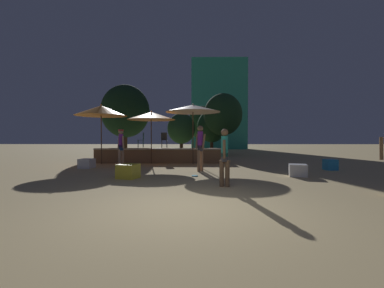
# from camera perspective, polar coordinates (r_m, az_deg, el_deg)

# --- Properties ---
(ground_plane) EXTENTS (120.00, 120.00, 0.00)m
(ground_plane) POSITION_cam_1_polar(r_m,az_deg,el_deg) (5.12, -0.85, -14.09)
(ground_plane) COLOR tan
(wooden_deck) EXTENTS (7.38, 2.71, 0.83)m
(wooden_deck) POSITION_cam_1_polar(r_m,az_deg,el_deg) (15.54, -6.39, -2.45)
(wooden_deck) COLOR olive
(wooden_deck) RESTS_ON ground
(patio_umbrella_0) EXTENTS (2.93, 2.93, 3.25)m
(patio_umbrella_0) POSITION_cam_1_polar(r_m,az_deg,el_deg) (13.86, 0.20, 7.89)
(patio_umbrella_0) COLOR brown
(patio_umbrella_0) RESTS_ON ground
(patio_umbrella_1) EXTENTS (2.62, 2.62, 2.89)m
(patio_umbrella_1) POSITION_cam_1_polar(r_m,az_deg,el_deg) (14.21, -9.05, 6.18)
(patio_umbrella_1) COLOR brown
(patio_umbrella_1) RESTS_ON ground
(patio_umbrella_2) EXTENTS (2.72, 2.72, 3.21)m
(patio_umbrella_2) POSITION_cam_1_polar(r_m,az_deg,el_deg) (14.65, -19.54, 6.99)
(patio_umbrella_2) COLOR brown
(patio_umbrella_2) RESTS_ON ground
(cube_seat_0) EXTENTS (0.65, 0.65, 0.43)m
(cube_seat_0) POSITION_cam_1_polar(r_m,az_deg,el_deg) (12.77, -22.35, -4.03)
(cube_seat_0) COLOR white
(cube_seat_0) RESTS_ON ground
(cube_seat_1) EXTENTS (0.77, 0.77, 0.49)m
(cube_seat_1) POSITION_cam_1_polar(r_m,az_deg,el_deg) (9.06, -14.00, -5.89)
(cube_seat_1) COLOR yellow
(cube_seat_1) RESTS_ON ground
(cube_seat_2) EXTENTS (0.50, 0.50, 0.47)m
(cube_seat_2) POSITION_cam_1_polar(r_m,az_deg,el_deg) (12.63, 28.38, -4.05)
(cube_seat_2) COLOR #2D9EDB
(cube_seat_2) RESTS_ON ground
(cube_seat_3) EXTENTS (0.74, 0.74, 0.43)m
(cube_seat_3) POSITION_cam_1_polar(r_m,az_deg,el_deg) (10.05, 22.47, -5.41)
(cube_seat_3) COLOR white
(cube_seat_3) RESTS_ON ground
(person_0) EXTENTS (0.43, 0.37, 1.81)m
(person_0) POSITION_cam_1_polar(r_m,az_deg,el_deg) (12.80, -15.50, -0.29)
(person_0) COLOR tan
(person_0) RESTS_ON ground
(person_1) EXTENTS (0.29, 0.44, 1.63)m
(person_1) POSITION_cam_1_polar(r_m,az_deg,el_deg) (7.27, 7.25, -2.66)
(person_1) COLOR brown
(person_1) RESTS_ON ground
(person_3) EXTENTS (0.45, 0.42, 1.90)m
(person_3) POSITION_cam_1_polar(r_m,az_deg,el_deg) (10.62, 1.85, -0.37)
(person_3) COLOR #997051
(person_3) RESTS_ON ground
(bistro_chair_0) EXTENTS (0.40, 0.40, 0.90)m
(bistro_chair_0) POSITION_cam_1_polar(r_m,az_deg,el_deg) (15.68, -11.02, 1.21)
(bistro_chair_0) COLOR #1E4C47
(bistro_chair_0) RESTS_ON wooden_deck
(bistro_chair_1) EXTENTS (0.42, 0.42, 0.90)m
(bistro_chair_1) POSITION_cam_1_polar(r_m,az_deg,el_deg) (15.42, -6.21, 1.23)
(bistro_chair_1) COLOR #2D3338
(bistro_chair_1) RESTS_ON wooden_deck
(frisbee_disc) EXTENTS (0.22, 0.22, 0.03)m
(frisbee_disc) POSITION_cam_1_polar(r_m,az_deg,el_deg) (9.30, 0.62, -7.06)
(frisbee_disc) COLOR #33B2D8
(frisbee_disc) RESTS_ON ground
(background_tree_0) EXTENTS (3.08, 3.08, 4.68)m
(background_tree_0) POSITION_cam_1_polar(r_m,az_deg,el_deg) (26.07, 2.44, 4.73)
(background_tree_0) COLOR #3D2B1C
(background_tree_0) RESTS_ON ground
(background_tree_1) EXTENTS (3.91, 3.91, 5.76)m
(background_tree_1) POSITION_cam_1_polar(r_m,az_deg,el_deg) (21.81, -14.57, 7.06)
(background_tree_1) COLOR #3D2B1C
(background_tree_1) RESTS_ON ground
(background_tree_2) EXTENTS (2.30, 2.30, 3.47)m
(background_tree_2) POSITION_cam_1_polar(r_m,az_deg,el_deg) (21.19, -2.37, 3.45)
(background_tree_2) COLOR #3D2B1C
(background_tree_2) RESTS_ON ground
(background_tree_3) EXTENTS (3.06, 3.06, 4.99)m
(background_tree_3) POSITION_cam_1_polar(r_m,az_deg,el_deg) (20.80, 6.91, 6.51)
(background_tree_3) COLOR #3D2B1C
(background_tree_3) RESTS_ON ground
(background_tree_4) EXTENTS (2.54, 2.54, 3.83)m
(background_tree_4) POSITION_cam_1_polar(r_m,az_deg,el_deg) (22.38, 4.41, 3.91)
(background_tree_4) COLOR #3D2B1C
(background_tree_4) RESTS_ON ground
(distant_building) EXTENTS (7.26, 3.48, 11.85)m
(distant_building) POSITION_cam_1_polar(r_m,az_deg,el_deg) (35.24, 5.90, 8.60)
(distant_building) COLOR teal
(distant_building) RESTS_ON ground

